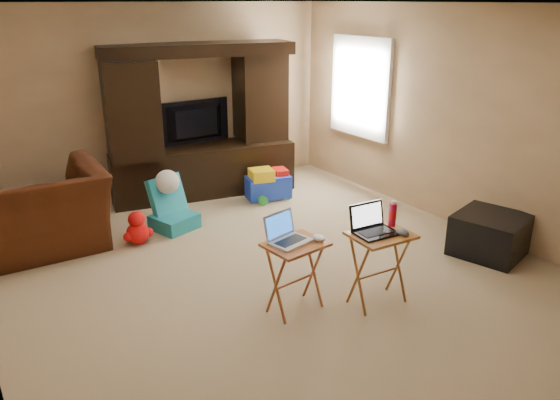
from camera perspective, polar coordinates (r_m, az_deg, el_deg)
floor at (r=5.48m, az=-1.16°, el=-7.25°), size 5.50×5.50×0.00m
ceiling at (r=4.86m, az=-1.38°, el=19.87°), size 5.50×5.50×0.00m
wall_back at (r=7.45m, az=-12.77°, el=9.88°), size 5.00×0.00×5.00m
wall_front at (r=3.19m, az=26.19°, el=-5.71°), size 5.00×0.00×5.00m
wall_right at (r=6.67m, az=17.45°, el=8.26°), size 0.00×5.50×5.50m
window_pane at (r=7.68m, az=8.47°, el=11.59°), size 0.00×1.20×1.20m
window_frame at (r=7.67m, az=8.36°, el=11.58°), size 0.06×1.14×1.34m
entertainment_center at (r=7.37m, az=-8.28°, el=8.11°), size 2.53×1.07×2.01m
television at (r=7.48m, az=-8.66°, el=7.95°), size 1.02×0.14×0.59m
recliner at (r=6.27m, az=-24.09°, el=-1.04°), size 1.40×1.23×0.89m
child_rocker at (r=6.42m, az=-11.09°, el=-0.45°), size 0.59×0.63×0.60m
plush_toy at (r=6.15m, az=-14.70°, el=-2.80°), size 0.34×0.29×0.38m
push_toy at (r=7.28m, az=-1.24°, el=1.77°), size 0.67×0.55×0.44m
ottoman at (r=6.13m, az=21.08°, el=-3.38°), size 0.82×0.82×0.43m
tray_table_left at (r=4.68m, az=1.60°, el=-8.04°), size 0.53×0.44×0.63m
tray_table_right at (r=4.85m, az=10.27°, el=-7.07°), size 0.53×0.44×0.66m
laptop_left at (r=4.50m, az=1.12°, el=-3.10°), size 0.38×0.34×0.24m
laptop_right at (r=4.65m, az=10.09°, el=-2.16°), size 0.37×0.31×0.24m
mouse_left at (r=4.58m, az=4.10°, el=-3.99°), size 0.09×0.13×0.05m
mouse_right at (r=4.71m, az=12.69°, el=-3.29°), size 0.10×0.14×0.06m
water_bottle at (r=4.86m, az=11.67°, el=-1.52°), size 0.07×0.07×0.20m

